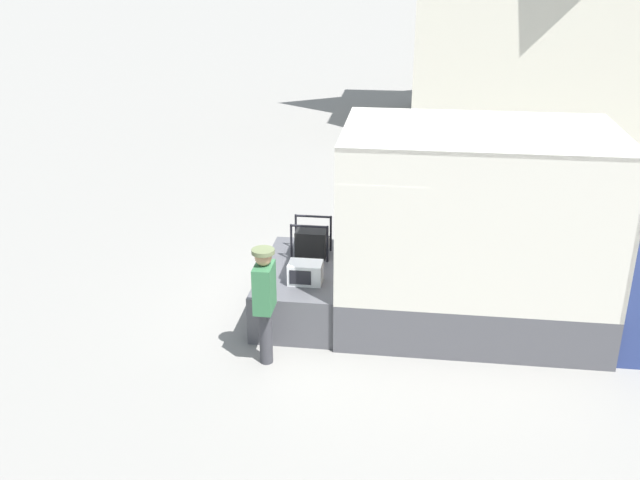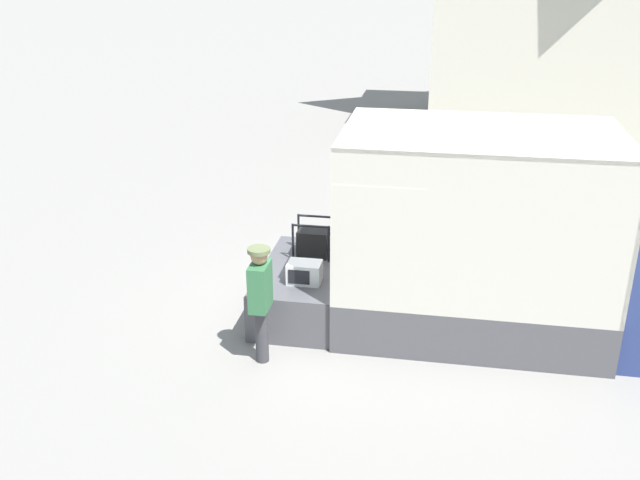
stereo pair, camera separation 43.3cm
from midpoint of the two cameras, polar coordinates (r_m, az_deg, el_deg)
ground_plane at (r=11.25m, az=2.91°, el=-5.76°), size 160.00×160.00×0.00m
box_truck at (r=11.03m, az=21.51°, el=-2.49°), size 5.87×2.49×2.97m
tailgate_deck at (r=11.17m, az=-0.23°, el=-3.86°), size 1.24×2.37×0.73m
microwave at (r=10.45m, az=-0.07°, el=-2.62°), size 0.49×0.36×0.32m
portable_generator at (r=11.34m, az=0.64°, el=-0.17°), size 0.61×0.48×0.60m
worker_person at (r=9.51m, az=-3.50°, el=-4.30°), size 0.30×0.44×1.69m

